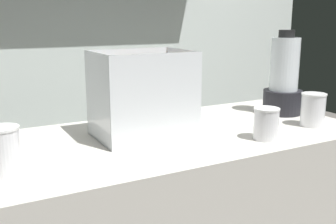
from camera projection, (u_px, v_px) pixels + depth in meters
back_wall_unit at (93, 25)px, 1.97m from camera, size 2.60×0.24×2.50m
carrot_display_bin at (144, 110)px, 1.37m from camera, size 0.32×0.24×0.29m
blender_pitcher at (284, 81)px, 1.68m from camera, size 0.16×0.16×0.35m
juice_cup_orange_far_left at (3, 153)px, 1.03m from camera, size 0.09×0.09×0.13m
juice_cup_orange_left at (266, 125)px, 1.33m from camera, size 0.08×0.08×0.11m
juice_cup_carrot_middle at (313, 111)px, 1.50m from camera, size 0.09×0.09×0.12m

